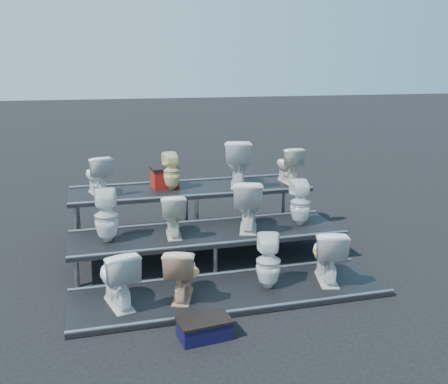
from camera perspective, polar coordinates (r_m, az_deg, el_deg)
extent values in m
plane|color=black|center=(7.97, -1.85, -7.76)|extent=(80.00, 80.00, 0.00)
cube|color=black|center=(6.81, 0.73, -11.50)|extent=(4.20, 1.20, 0.06)
cube|color=black|center=(7.89, -1.86, -6.21)|extent=(4.20, 1.20, 0.46)
cube|color=black|center=(9.03, -3.78, -2.22)|extent=(4.20, 1.20, 0.86)
imported|color=white|center=(6.43, -12.13, -9.47)|extent=(0.59, 0.82, 0.75)
imported|color=#DFAF8C|center=(6.51, -4.87, -9.07)|extent=(0.59, 0.78, 0.71)
imported|color=white|center=(6.80, 5.09, -7.90)|extent=(0.42, 0.42, 0.74)
imported|color=white|center=(7.12, 11.71, -6.97)|extent=(0.61, 0.84, 0.77)
imported|color=white|center=(7.51, -13.30, -2.68)|extent=(0.37, 0.38, 0.78)
imported|color=silver|center=(7.61, -5.87, -2.57)|extent=(0.43, 0.69, 0.67)
imported|color=white|center=(7.86, 2.76, -1.40)|extent=(0.69, 0.90, 0.82)
imported|color=white|center=(8.18, 8.74, -1.20)|extent=(0.37, 0.37, 0.74)
imported|color=white|center=(8.68, -14.31, 1.90)|extent=(0.54, 0.73, 0.67)
imported|color=beige|center=(8.79, -6.00, 2.38)|extent=(0.33, 0.34, 0.66)
imported|color=white|center=(9.03, 1.60, 3.40)|extent=(0.68, 0.93, 0.85)
imported|color=silver|center=(9.37, 7.32, 3.13)|extent=(0.41, 0.68, 0.67)
cube|color=maroon|center=(8.98, -6.79, 1.51)|extent=(0.48, 0.40, 0.32)
cube|color=black|center=(5.83, -2.26, -15.43)|extent=(0.60, 0.40, 0.20)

